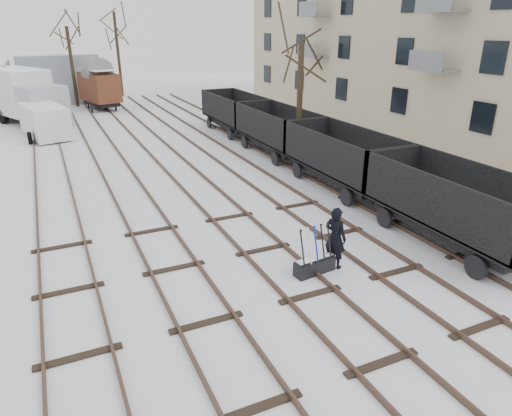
{
  "coord_description": "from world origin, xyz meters",
  "views": [
    {
      "loc": [
        -5.85,
        -9.09,
        6.89
      ],
      "look_at": [
        0.11,
        3.79,
        1.2
      ],
      "focal_mm": 32.0,
      "sensor_mm": 36.0,
      "label": 1
    }
  ],
  "objects_px": {
    "ground_frame": "(315,264)",
    "freight_wagon_a": "(454,216)",
    "box_van_wagon": "(99,86)",
    "panel_van": "(44,121)",
    "lorry": "(23,96)",
    "worker": "(335,238)"
  },
  "relations": [
    {
      "from": "ground_frame",
      "to": "freight_wagon_a",
      "type": "distance_m",
      "value": 5.29
    },
    {
      "from": "box_van_wagon",
      "to": "panel_van",
      "type": "distance_m",
      "value": 10.93
    },
    {
      "from": "ground_frame",
      "to": "lorry",
      "type": "relative_size",
      "value": 0.16
    },
    {
      "from": "ground_frame",
      "to": "worker",
      "type": "distance_m",
      "value": 1.02
    },
    {
      "from": "box_van_wagon",
      "to": "worker",
      "type": "bearing_deg",
      "value": -100.1
    },
    {
      "from": "box_van_wagon",
      "to": "panel_van",
      "type": "bearing_deg",
      "value": -130.79
    },
    {
      "from": "worker",
      "to": "box_van_wagon",
      "type": "bearing_deg",
      "value": -20.75
    },
    {
      "from": "worker",
      "to": "lorry",
      "type": "xyz_separation_m",
      "value": [
        -8.58,
        28.28,
        1.06
      ]
    },
    {
      "from": "box_van_wagon",
      "to": "lorry",
      "type": "bearing_deg",
      "value": -160.16
    },
    {
      "from": "panel_van",
      "to": "box_van_wagon",
      "type": "bearing_deg",
      "value": 51.53
    },
    {
      "from": "lorry",
      "to": "panel_van",
      "type": "bearing_deg",
      "value": -102.79
    },
    {
      "from": "ground_frame",
      "to": "box_van_wagon",
      "type": "height_order",
      "value": "box_van_wagon"
    },
    {
      "from": "worker",
      "to": "box_van_wagon",
      "type": "distance_m",
      "value": 32.5
    },
    {
      "from": "panel_van",
      "to": "lorry",
      "type": "bearing_deg",
      "value": 89.11
    },
    {
      "from": "lorry",
      "to": "panel_van",
      "type": "height_order",
      "value": "lorry"
    },
    {
      "from": "worker",
      "to": "panel_van",
      "type": "xyz_separation_m",
      "value": [
        -7.42,
        22.59,
        0.13
      ]
    },
    {
      "from": "ground_frame",
      "to": "box_van_wagon",
      "type": "relative_size",
      "value": 0.3
    },
    {
      "from": "box_van_wagon",
      "to": "lorry",
      "type": "height_order",
      "value": "lorry"
    },
    {
      "from": "worker",
      "to": "freight_wagon_a",
      "type": "relative_size",
      "value": 0.31
    },
    {
      "from": "ground_frame",
      "to": "worker",
      "type": "height_order",
      "value": "worker"
    },
    {
      "from": "box_van_wagon",
      "to": "lorry",
      "type": "relative_size",
      "value": 0.54
    },
    {
      "from": "ground_frame",
      "to": "panel_van",
      "type": "xyz_separation_m",
      "value": [
        -6.67,
        22.69,
        0.82
      ]
    }
  ]
}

